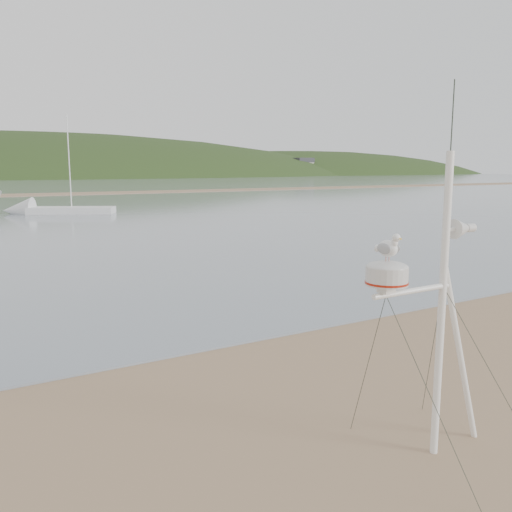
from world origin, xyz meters
TOP-DOWN VIEW (x-y plane):
  - ground at (0.00, 0.00)m, footprint 560.00×560.00m
  - mast_rig at (3.57, -0.87)m, footprint 1.98×2.11m
  - sailboat_white_near at (5.91, 38.64)m, footprint 8.24×5.68m

SIDE VIEW (x-z plane):
  - ground at x=0.00m, z-range 0.00..0.00m
  - sailboat_white_near at x=5.91m, z-range -3.78..4.39m
  - mast_rig at x=3.57m, z-range -1.15..3.30m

